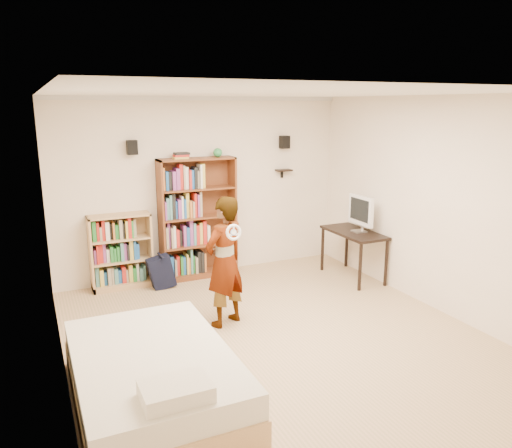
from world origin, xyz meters
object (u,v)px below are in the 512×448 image
Objects in this scene: low_bookshelf at (121,251)px; computer_desk at (353,255)px; daybed at (153,371)px; tall_bookshelf at (198,219)px; person at (225,262)px.

low_bookshelf reaches higher than computer_desk.
daybed is at bearing -95.00° from low_bookshelf.
tall_bookshelf is at bearing 153.69° from computer_desk.
tall_bookshelf is 1.69× the size of low_bookshelf.
person is (-0.26, -1.77, -0.13)m from tall_bookshelf.
computer_desk is 2.51m from person.
daybed is at bearing -115.19° from tall_bookshelf.
tall_bookshelf reaches higher than daybed.
person is (1.17, 1.26, 0.48)m from daybed.
low_bookshelf is at bearing -87.82° from person.
person is at bearing -98.24° from tall_bookshelf.
daybed is 1.30× the size of person.
low_bookshelf is 2.01m from person.
low_bookshelf reaches higher than daybed.
low_bookshelf is 1.00× the size of computer_desk.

